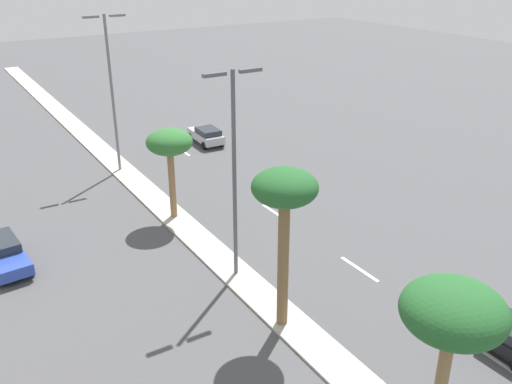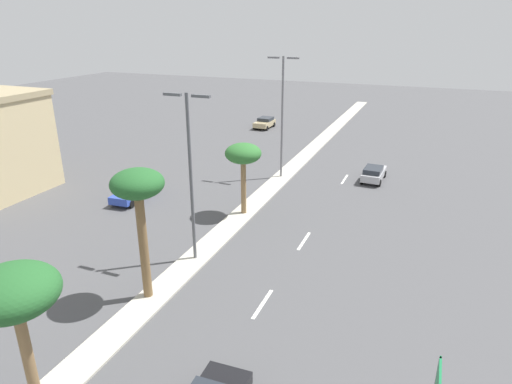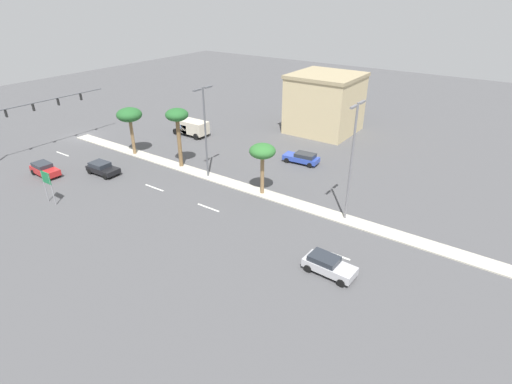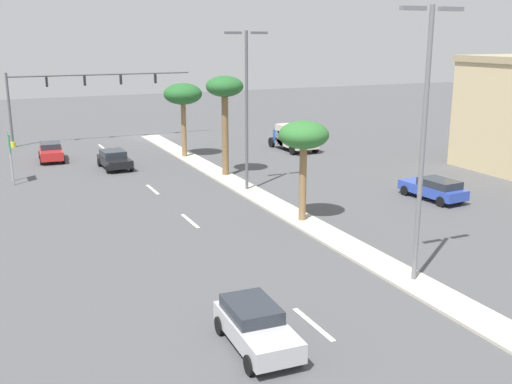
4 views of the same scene
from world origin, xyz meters
name	(u,v)px [view 4 (image 4 of 4)]	position (x,y,z in m)	size (l,w,h in m)	color
ground_plane	(319,231)	(0.00, 34.13, 0.00)	(160.00, 160.00, 0.00)	#4C4C4F
median_curb	(446,300)	(0.00, 43.88, 0.06)	(1.80, 87.76, 0.12)	#B7B2A3
lane_stripe_mid	(102,147)	(5.67, 4.00, 0.01)	(0.20, 2.80, 0.01)	silver
lane_stripe_near	(126,167)	(5.67, 13.81, 0.01)	(0.20, 2.80, 0.01)	silver
lane_stripe_front	(153,189)	(5.67, 21.72, 0.01)	(0.20, 2.80, 0.01)	silver
lane_stripe_right	(190,221)	(5.67, 29.60, 0.01)	(0.20, 2.80, 0.01)	silver
lane_stripe_far	(313,324)	(5.67, 43.39, 0.01)	(0.20, 2.80, 0.01)	silver
traffic_signal_gantry	(64,95)	(8.30, 0.63, 4.66)	(17.53, 0.53, 6.82)	#515459
directional_road_sign	(10,148)	(14.10, 15.78, 2.51)	(0.10, 1.48, 3.49)	gray
palm_tree_far	(183,95)	(0.22, 12.01, 5.25)	(3.19, 3.19, 6.13)	olive
palm_tree_mid	(225,92)	(-0.33, 20.02, 6.17)	(2.69, 2.69, 7.18)	brown
palm_tree_rear	(304,138)	(0.02, 32.31, 4.74)	(2.73, 2.73, 5.52)	olive
street_lamp_front	(246,99)	(0.00, 24.63, 6.10)	(2.90, 0.24, 10.27)	#515459
street_lamp_center	(424,128)	(-0.15, 41.74, 6.53)	(2.90, 0.24, 11.10)	slate
sedan_black_outboard	(114,159)	(6.56, 13.90, 0.74)	(2.13, 4.07, 1.38)	black
sedan_blue_front	(434,188)	(-9.80, 31.70, 0.75)	(2.16, 4.60, 1.40)	#2D47AD
sedan_silver_leading	(256,326)	(8.24, 44.00, 0.76)	(1.98, 4.10, 1.42)	#B2B2B7
sedan_red_far	(51,151)	(10.70, 8.71, 0.78)	(2.10, 4.12, 1.46)	red
box_truck	(295,137)	(-9.83, 13.04, 1.26)	(2.54, 5.34, 2.27)	#234C99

